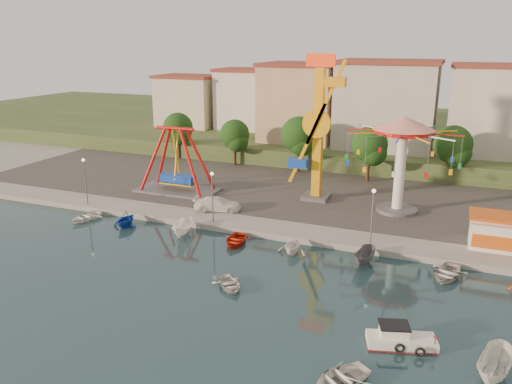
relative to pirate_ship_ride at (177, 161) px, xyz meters
The scene contains 33 objects.
ground 27.41m from the pirate_ship_ride, 51.30° to the right, with size 200.00×200.00×0.00m, color #122933.
quay_deck 44.43m from the pirate_ship_ride, 67.52° to the left, with size 200.00×100.00×0.60m, color #9E998E.
asphalt_pad 19.48m from the pirate_ship_ride, 27.71° to the left, with size 90.00×28.00×0.01m, color #4C4944.
hill_terrace 48.99m from the pirate_ship_ride, 69.76° to the left, with size 200.00×60.00×3.00m, color #384C26.
pirate_ship_ride is the anchor object (origin of this frame).
kamikaze_tower 17.64m from the pirate_ship_ride, 10.21° to the left, with size 4.68×3.10×16.50m.
wave_swinger 26.38m from the pirate_ship_ride, ahead, with size 11.60×11.60×10.40m.
booth_left 36.06m from the pirate_ship_ride, ahead, with size 5.40×3.78×3.08m.
lamp_post_0 10.85m from the pirate_ship_ride, 131.12° to the right, with size 0.14×0.14×5.00m, color #59595E.
lamp_post_1 12.13m from the pirate_ship_ride, 42.31° to the right, with size 0.14×0.14×5.00m, color #59595E.
lamp_post_2 26.24m from the pirate_ship_ride, 18.04° to the right, with size 0.14×0.14×5.00m, color #59595E.
tree_0 18.31m from the pirate_ship_ride, 119.80° to the left, with size 4.60×4.60×7.19m.
tree_1 15.17m from the pirate_ship_ride, 86.53° to the left, with size 4.35×4.35×6.80m.
tree_2 18.37m from the pirate_ship_ride, 53.39° to the left, with size 5.02×5.02×7.85m.
tree_3 24.79m from the pirate_ship_ride, 32.35° to the left, with size 4.68×4.68×7.32m.
tree_4 34.95m from the pirate_ship_ride, 27.71° to the left, with size 4.86×4.86×7.60m.
building_0 30.23m from the pirate_ship_ride, 123.41° to the left, with size 9.26×9.53×11.87m, color beige.
building_1 30.73m from the pirate_ship_ride, 98.29° to the left, with size 12.33×9.01×8.63m, color silver.
building_2 32.33m from the pirate_ship_ride, 74.20° to the left, with size 11.95×9.28×11.23m, color tan.
building_3 35.83m from the pirate_ship_ride, 50.87° to the left, with size 12.59×10.50×9.20m, color beige.
building_4 47.66m from the pirate_ship_ride, 40.82° to the left, with size 10.75×9.23×9.24m, color beige.
cabin_motorboat 37.03m from the pirate_ship_ride, 37.57° to the right, with size 4.55×2.79×1.50m.
rowboat_a 25.55m from the pirate_ship_ride, 50.55° to the right, with size 2.24×3.14×0.65m, color silver.
rowboat_b 38.37m from the pirate_ship_ride, 45.94° to the right, with size 2.65×3.72×0.77m, color white.
skiff 42.11m from the pirate_ship_ride, 34.64° to the right, with size 1.62×4.31×1.66m, color silver.
van 9.62m from the pirate_ship_ride, 31.44° to the right, with size 2.08×5.11×1.48m, color white.
moored_boat_0 12.92m from the pirate_ship_ride, 112.86° to the right, with size 2.59×3.62×0.75m, color white.
moored_boat_1 11.88m from the pirate_ship_ride, 87.78° to the right, with size 2.65×3.07×1.62m, color #123BA3.
moored_boat_2 13.90m from the pirate_ship_ride, 57.47° to the right, with size 1.48×3.94×1.52m, color white.
moored_boat_3 17.59m from the pirate_ship_ride, 41.35° to the right, with size 2.62×3.67×0.76m, color red.
moored_boat_4 22.00m from the pirate_ship_ride, 31.42° to the right, with size 2.65×3.07×1.62m, color white.
moored_boat_5 27.68m from the pirate_ship_ride, 24.36° to the right, with size 1.38×3.67×1.42m, color #5E5D62.
moored_boat_6 33.79m from the pirate_ship_ride, 19.71° to the right, with size 2.88×4.04×0.84m, color beige.
Camera 1 is at (14.07, -29.99, 18.43)m, focal length 35.00 mm.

